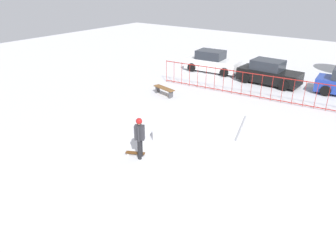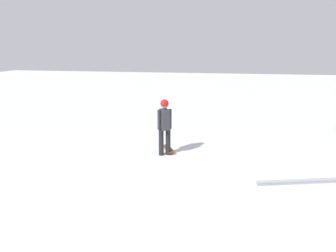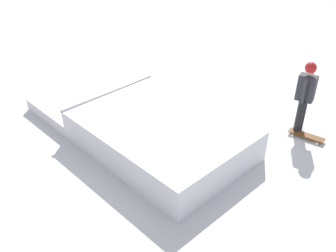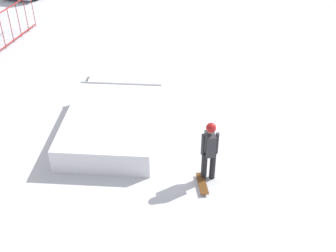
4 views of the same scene
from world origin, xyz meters
TOP-DOWN VIEW (x-y plane):
  - ground_plane at (0.00, 0.00)m, footprint 60.00×60.00m
  - skate_ramp at (0.41, 0.42)m, footprint 5.89×3.93m
  - skater at (-0.94, -2.84)m, footprint 0.44×0.40m
  - skateboard at (-1.27, -2.79)m, footprint 0.81×0.53m

SIDE VIEW (x-z plane):
  - ground_plane at x=0.00m, z-range 0.00..0.00m
  - skateboard at x=-1.27m, z-range 0.03..0.12m
  - skate_ramp at x=0.41m, z-range -0.05..0.69m
  - skater at x=-0.94m, z-range 0.14..1.87m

